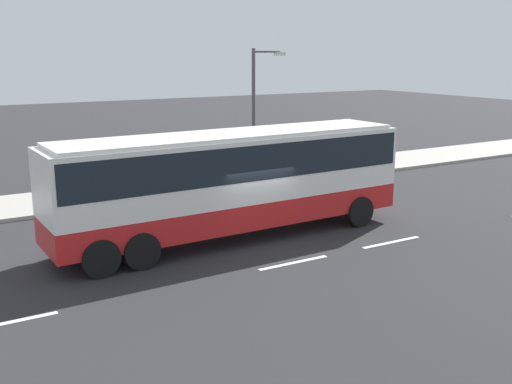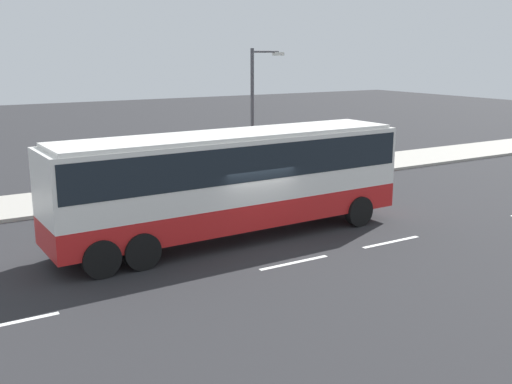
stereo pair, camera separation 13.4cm
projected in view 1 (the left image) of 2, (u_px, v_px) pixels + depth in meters
The scene contains 6 objects.
ground_plane at pixel (249, 240), 20.13m from camera, with size 120.00×120.00×0.00m, color #28282B.
sidewalk_curb at pixel (157, 190), 27.12m from camera, with size 80.00×4.00×0.15m, color #A8A399.
lane_centreline at pixel (159, 291), 15.80m from camera, with size 33.20×0.16×0.01m.
coach_bus at pixel (233, 174), 19.83m from camera, with size 12.37×2.96×3.58m.
pedestrian_near_curb at pixel (257, 157), 29.78m from camera, with size 0.32×0.32×1.56m.
street_lamp at pixel (257, 106), 27.33m from camera, with size 1.71×0.24×6.16m.
Camera 1 is at (-9.58, -16.69, 6.14)m, focal length 42.14 mm.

